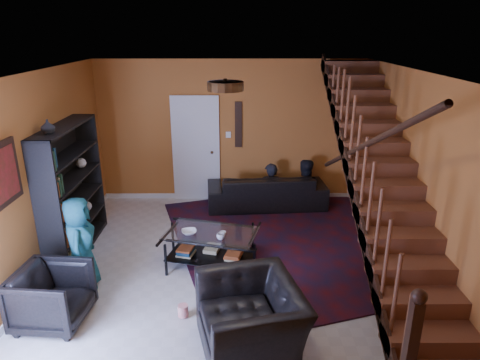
% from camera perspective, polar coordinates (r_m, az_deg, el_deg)
% --- Properties ---
extents(floor, '(5.50, 5.50, 0.00)m').
position_cam_1_polar(floor, '(6.46, -1.49, -11.52)').
color(floor, beige).
rests_on(floor, ground).
extents(room, '(5.50, 5.50, 5.50)m').
position_cam_1_polar(room, '(7.75, -11.25, -5.92)').
color(room, '#AA6025').
rests_on(room, ground).
extents(staircase, '(0.95, 5.02, 3.18)m').
position_cam_1_polar(staircase, '(6.18, 18.45, 0.30)').
color(staircase, brown).
rests_on(staircase, floor).
extents(bookshelf, '(0.35, 1.80, 2.00)m').
position_cam_1_polar(bookshelf, '(7.04, -21.43, -1.50)').
color(bookshelf, black).
rests_on(bookshelf, floor).
extents(door, '(0.82, 0.05, 2.05)m').
position_cam_1_polar(door, '(8.61, -5.88, 3.92)').
color(door, silver).
rests_on(door, floor).
extents(framed_picture, '(0.04, 0.74, 0.74)m').
position_cam_1_polar(framed_picture, '(5.59, -29.23, 0.54)').
color(framed_picture, maroon).
rests_on(framed_picture, room).
extents(wall_hanging, '(0.14, 0.03, 0.90)m').
position_cam_1_polar(wall_hanging, '(8.45, -0.21, 7.39)').
color(wall_hanging, black).
rests_on(wall_hanging, room).
extents(ceiling_fixture, '(0.40, 0.40, 0.10)m').
position_cam_1_polar(ceiling_fixture, '(4.77, -1.97, 12.41)').
color(ceiling_fixture, '#3F2814').
rests_on(ceiling_fixture, room).
extents(rug, '(4.77, 5.12, 0.02)m').
position_cam_1_polar(rug, '(7.25, 7.13, -7.87)').
color(rug, '#3F0B0F').
rests_on(rug, floor).
extents(sofa, '(2.35, 1.06, 0.67)m').
position_cam_1_polar(sofa, '(8.40, 3.53, -1.38)').
color(sofa, black).
rests_on(sofa, floor).
extents(armchair_left, '(0.86, 0.84, 0.72)m').
position_cam_1_polar(armchair_left, '(5.65, -23.73, -14.04)').
color(armchair_left, black).
rests_on(armchair_left, floor).
extents(armchair_right, '(1.28, 1.39, 0.76)m').
position_cam_1_polar(armchair_right, '(4.84, 1.41, -17.98)').
color(armchair_right, black).
rests_on(armchair_right, floor).
extents(person_adult_a, '(0.50, 0.35, 1.32)m').
position_cam_1_polar(person_adult_a, '(8.50, 4.02, -2.03)').
color(person_adult_a, black).
rests_on(person_adult_a, sofa).
extents(person_adult_b, '(0.69, 0.55, 1.40)m').
position_cam_1_polar(person_adult_b, '(8.56, 8.46, -1.77)').
color(person_adult_b, black).
rests_on(person_adult_b, sofa).
extents(person_child, '(0.51, 0.70, 1.30)m').
position_cam_1_polar(person_child, '(6.09, -20.50, -7.95)').
color(person_child, '#1A6464').
rests_on(person_child, armchair_left).
extents(coffee_table, '(1.47, 1.08, 0.50)m').
position_cam_1_polar(coffee_table, '(6.44, -3.82, -8.66)').
color(coffee_table, black).
rests_on(coffee_table, floor).
extents(cup_a, '(0.14, 0.14, 0.09)m').
position_cam_1_polar(cup_a, '(6.12, -2.60, -7.53)').
color(cup_a, '#999999').
rests_on(cup_a, coffee_table).
extents(cup_b, '(0.11, 0.11, 0.09)m').
position_cam_1_polar(cup_b, '(6.19, -2.31, -7.26)').
color(cup_b, '#999999').
rests_on(cup_b, coffee_table).
extents(bowl, '(0.26, 0.26, 0.05)m').
position_cam_1_polar(bowl, '(6.33, -6.80, -6.90)').
color(bowl, '#999999').
rests_on(bowl, coffee_table).
extents(vase, '(0.18, 0.18, 0.19)m').
position_cam_1_polar(vase, '(6.30, -24.25, 6.51)').
color(vase, '#999999').
rests_on(vase, bookshelf).
extents(popcorn_bucket, '(0.14, 0.14, 0.15)m').
position_cam_1_polar(popcorn_bucket, '(5.48, -7.60, -16.87)').
color(popcorn_bucket, red).
rests_on(popcorn_bucket, rug).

